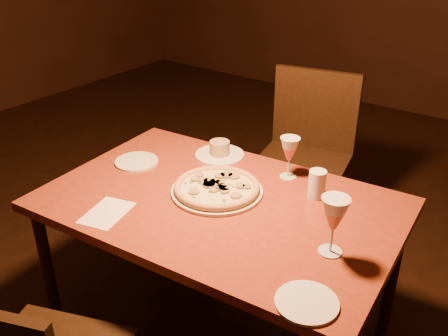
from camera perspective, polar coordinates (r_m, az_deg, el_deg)
The scene contains 10 objects.
dining_table at distance 1.90m, azimuth -0.48°, elevation -5.33°, with size 1.36×0.93×0.70m.
chair_far at distance 2.66m, azimuth 9.29°, elevation 1.78°, with size 0.53×0.53×0.94m.
pizza_plate at distance 1.90m, azimuth -0.82°, elevation -2.30°, with size 0.35×0.35×0.04m.
ramekin_saucer at distance 2.19m, azimuth -0.50°, elevation 1.92°, with size 0.22×0.22×0.07m.
wine_glass_far at distance 2.00m, azimuth 7.45°, elevation 1.16°, with size 0.08×0.08×0.17m, color #CB6B54, non-canonical shape.
wine_glass_right at distance 1.58m, azimuth 12.35°, elevation -6.48°, with size 0.09×0.09×0.20m, color #CB6B54, non-canonical shape.
water_tumbler at distance 1.89m, azimuth 10.59°, elevation -1.82°, with size 0.07×0.07×0.11m, color silver.
side_plate_left at distance 2.17m, azimuth -9.96°, elevation 0.73°, with size 0.18×0.18×0.01m, color silver.
side_plate_near at distance 1.44m, azimuth 9.43°, elevation -14.93°, with size 0.18×0.18×0.01m, color silver.
menu_card at distance 1.84m, azimuth -13.24°, elevation -5.01°, with size 0.13×0.19×0.00m, color white.
Camera 1 is at (1.24, -1.02, 1.66)m, focal length 40.00 mm.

